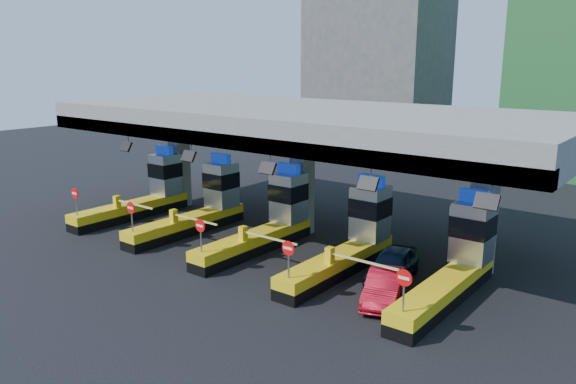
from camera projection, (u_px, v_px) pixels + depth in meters
The scene contains 10 objects.
ground at pixel (267, 247), 29.11m from camera, with size 120.00×120.00×0.00m, color black.
toll_canopy at pixel (301, 124), 29.90m from camera, with size 28.00×12.09×7.00m.
toll_lane_far_left at pixel (147, 192), 34.99m from camera, with size 4.43×8.00×4.16m.
toll_lane_left at pixel (203, 205), 32.00m from camera, with size 4.43×8.00×4.16m.
toll_lane_center at pixel (270, 220), 29.00m from camera, with size 4.43×8.00×4.16m.
toll_lane_right at pixel (353, 238), 26.01m from camera, with size 4.43×8.00×4.16m.
toll_lane_far_right at pixel (458, 262), 23.01m from camera, with size 4.43×8.00×4.16m.
bg_building_concrete at pixel (377, 64), 63.03m from camera, with size 14.00×10.00×18.00m, color #4C4C49.
van at pixel (393, 266), 24.49m from camera, with size 1.67×4.15×1.41m, color black.
red_car at pixel (384, 287), 22.44m from camera, with size 1.32×3.79×1.25m, color #B50D1E.
Camera 1 is at (17.88, -21.14, 9.49)m, focal length 35.00 mm.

